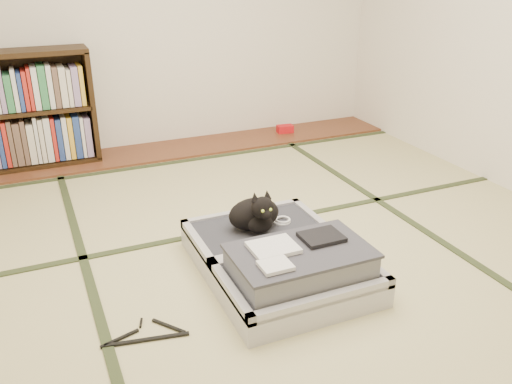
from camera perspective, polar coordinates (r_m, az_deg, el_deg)
name	(u,v)px	position (r m, az deg, el deg)	size (l,w,h in m)	color
floor	(272,256)	(3.13, 1.74, -6.72)	(4.50, 4.50, 0.00)	#C4BF83
wood_strip	(176,149)	(4.84, -8.40, 4.49)	(4.00, 0.50, 0.02)	brown
red_item	(285,129)	(5.23, 3.07, 6.65)	(0.15, 0.09, 0.07)	red
tatami_borders	(240,220)	(3.52, -1.69, -2.93)	(4.00, 4.50, 0.01)	#2D381E
bookcase	(5,115)	(4.64, -24.95, 7.39)	(1.34, 0.31, 0.92)	black
suitcase	(281,260)	(2.88, 2.67, -7.17)	(0.77, 1.02, 0.30)	#B1B0B5
cat	(256,214)	(3.03, 0.00, -2.35)	(0.34, 0.34, 0.28)	black
cable_coil	(282,221)	(3.17, 2.76, -3.02)	(0.11, 0.11, 0.03)	white
hanger	(146,336)	(2.57, -11.52, -14.59)	(0.39, 0.20, 0.01)	black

